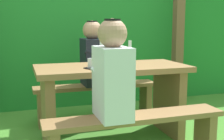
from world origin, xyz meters
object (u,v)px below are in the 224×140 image
object	(u,v)px
bench_near	(136,130)
bottle_left	(101,54)
drinking_glass	(92,63)
person_black_coat	(93,56)
bottle_right	(130,56)
picnic_table	(112,90)
bench_far	(96,95)
cell_phone	(92,69)
person_white_shirt	(112,73)

from	to	relation	value
bench_near	bottle_left	size ratio (longest dim) A/B	5.64
drinking_glass	bottle_left	world-z (taller)	bottle_left
person_black_coat	bottle_right	distance (m)	0.68
bench_near	person_black_coat	size ratio (longest dim) A/B	1.95
drinking_glass	bottle_left	distance (m)	0.20
picnic_table	bottle_left	distance (m)	0.35
bench_far	bench_near	bearing A→B (deg)	-90.00
bench_near	cell_phone	bearing A→B (deg)	117.67
bottle_right	bench_far	bearing A→B (deg)	103.13
picnic_table	person_white_shirt	world-z (taller)	person_white_shirt
person_black_coat	drinking_glass	world-z (taller)	person_black_coat
picnic_table	cell_phone	xyz separation A→B (m)	(-0.23, -0.15, 0.23)
bench_near	drinking_glass	distance (m)	0.75
person_white_shirt	person_black_coat	distance (m)	1.19
bottle_right	person_black_coat	bearing A→B (deg)	106.35
person_black_coat	bottle_left	bearing A→B (deg)	-93.93
bench_near	cell_phone	world-z (taller)	cell_phone
picnic_table	bench_far	bearing A→B (deg)	90.00
bottle_right	cell_phone	size ratio (longest dim) A/B	1.68
person_white_shirt	person_black_coat	xyz separation A→B (m)	(0.15, 1.18, 0.00)
person_black_coat	cell_phone	xyz separation A→B (m)	(-0.19, -0.74, -0.03)
person_black_coat	bottle_right	xyz separation A→B (m)	(0.19, -0.65, 0.05)
person_white_shirt	cell_phone	world-z (taller)	person_white_shirt
bench_near	person_black_coat	xyz separation A→B (m)	(-0.04, 1.18, 0.45)
picnic_table	bottle_left	world-z (taller)	bottle_left
cell_phone	picnic_table	bearing A→B (deg)	6.93
person_black_coat	cell_phone	size ratio (longest dim) A/B	5.14
picnic_table	bottle_right	size ratio (longest dim) A/B	5.95
bottle_left	bottle_right	distance (m)	0.28
picnic_table	bottle_left	size ratio (longest dim) A/B	5.64
bench_far	person_white_shirt	distance (m)	1.28
picnic_table	person_white_shirt	distance (m)	0.67
person_white_shirt	drinking_glass	xyz separation A→B (m)	(-0.02, 0.55, 0.01)
person_white_shirt	bottle_right	size ratio (longest dim) A/B	3.06
bench_near	bottle_right	size ratio (longest dim) A/B	5.95
person_white_shirt	bench_far	bearing A→B (deg)	80.98
picnic_table	cell_phone	world-z (taller)	cell_phone
picnic_table	bench_near	size ratio (longest dim) A/B	1.00
bench_near	bottle_right	distance (m)	0.75
bench_near	cell_phone	size ratio (longest dim) A/B	10.00
drinking_glass	cell_phone	size ratio (longest dim) A/B	0.57
bench_far	bottle_right	bearing A→B (deg)	-76.87
bench_far	bottle_right	distance (m)	0.84
bench_far	drinking_glass	size ratio (longest dim) A/B	17.59
person_white_shirt	drinking_glass	size ratio (longest dim) A/B	9.04
picnic_table	bottle_right	world-z (taller)	bottle_right
bench_near	bench_far	size ratio (longest dim) A/B	1.00
bottle_right	cell_phone	bearing A→B (deg)	-166.61
picnic_table	cell_phone	distance (m)	0.36
person_white_shirt	bottle_left	distance (m)	0.71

